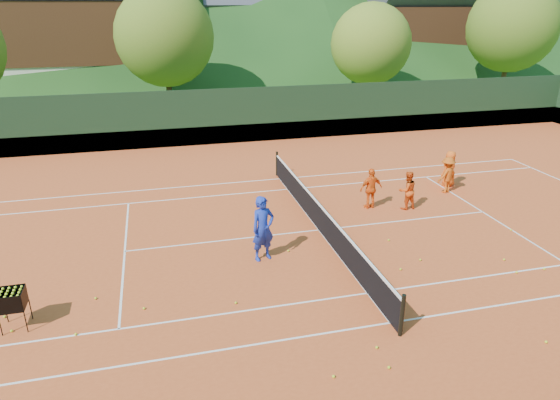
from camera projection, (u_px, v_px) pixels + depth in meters
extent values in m
plane|color=#30551A|center=(319.00, 230.00, 17.07)|extent=(400.00, 400.00, 0.00)
cube|color=#C14A1F|center=(319.00, 230.00, 17.07)|extent=(40.00, 24.00, 0.02)
imported|color=#1A30AB|center=(263.00, 229.00, 14.80)|extent=(0.84, 0.68, 2.01)
imported|color=#E14E14|center=(407.00, 190.00, 18.58)|extent=(0.76, 0.62, 1.46)
imported|color=orange|center=(371.00, 189.00, 18.62)|extent=(0.95, 0.49, 1.56)
imported|color=#F95B16|center=(449.00, 169.00, 20.90)|extent=(0.87, 0.72, 1.52)
imported|color=#CA5212|center=(447.00, 175.00, 20.20)|extent=(1.09, 0.83, 1.48)
sphere|color=#C0E025|center=(288.00, 251.00, 15.57)|extent=(0.07, 0.07, 0.07)
sphere|color=#C0E025|center=(420.00, 260.00, 15.03)|extent=(0.07, 0.07, 0.07)
sphere|color=#C0E025|center=(96.00, 298.00, 13.08)|extent=(0.07, 0.07, 0.07)
sphere|color=#C0E025|center=(517.00, 272.00, 14.33)|extent=(0.07, 0.07, 0.07)
sphere|color=#C0E025|center=(144.00, 308.00, 12.64)|extent=(0.07, 0.07, 0.07)
sphere|color=#C0E025|center=(391.00, 292.00, 13.37)|extent=(0.07, 0.07, 0.07)
sphere|color=#C0E025|center=(236.00, 303.00, 12.88)|extent=(0.07, 0.07, 0.07)
sphere|color=#C0E025|center=(504.00, 260.00, 15.04)|extent=(0.07, 0.07, 0.07)
sphere|color=#C0E025|center=(5.00, 317.00, 12.31)|extent=(0.07, 0.07, 0.07)
sphere|color=#C0E025|center=(377.00, 347.00, 11.21)|extent=(0.07, 0.07, 0.07)
sphere|color=#C0E025|center=(401.00, 269.00, 14.49)|extent=(0.07, 0.07, 0.07)
sphere|color=#C0E025|center=(12.00, 331.00, 11.78)|extent=(0.07, 0.07, 0.07)
sphere|color=#C0E025|center=(389.00, 367.00, 10.60)|extent=(0.07, 0.07, 0.07)
sphere|color=#C0E025|center=(546.00, 342.00, 11.39)|extent=(0.07, 0.07, 0.07)
sphere|color=#C0E025|center=(389.00, 240.00, 16.26)|extent=(0.07, 0.07, 0.07)
sphere|color=#C0E025|center=(544.00, 269.00, 14.51)|extent=(0.07, 0.07, 0.07)
sphere|color=#C0E025|center=(76.00, 334.00, 11.66)|extent=(0.07, 0.07, 0.07)
sphere|color=#C0E025|center=(334.00, 376.00, 10.34)|extent=(0.07, 0.07, 0.07)
sphere|color=#C0E025|center=(511.00, 230.00, 16.99)|extent=(0.07, 0.07, 0.07)
cube|color=white|center=(390.00, 323.00, 12.13)|extent=(23.77, 0.06, 0.00)
cube|color=white|center=(280.00, 179.00, 22.01)|extent=(23.77, 0.06, 0.00)
cube|color=white|center=(368.00, 293.00, 13.36)|extent=(23.77, 0.06, 0.00)
cube|color=white|center=(288.00, 189.00, 20.77)|extent=(23.77, 0.06, 0.00)
cube|color=white|center=(125.00, 251.00, 15.60)|extent=(0.06, 8.23, 0.00)
cube|color=silver|center=(483.00, 212.00, 18.53)|extent=(0.06, 8.23, 0.00)
cube|color=white|center=(319.00, 230.00, 17.07)|extent=(12.80, 0.06, 0.00)
cube|color=white|center=(319.00, 230.00, 17.07)|extent=(0.06, 10.97, 0.00)
cube|color=black|center=(319.00, 218.00, 16.90)|extent=(0.03, 11.97, 0.90)
cube|color=white|center=(320.00, 205.00, 16.73)|extent=(0.05, 11.97, 0.06)
cylinder|color=black|center=(402.00, 315.00, 11.47)|extent=(0.10, 0.10, 1.10)
cylinder|color=black|center=(277.00, 164.00, 22.25)|extent=(0.10, 0.10, 1.10)
cube|color=black|center=(251.00, 115.00, 27.32)|extent=(40.00, 0.05, 3.00)
cube|color=#195A23|center=(251.00, 133.00, 27.69)|extent=(40.40, 0.05, 1.00)
cylinder|color=black|center=(0.00, 326.00, 11.57)|extent=(0.02, 0.02, 0.55)
cylinder|color=black|center=(26.00, 322.00, 11.69)|extent=(0.02, 0.02, 0.55)
cylinder|color=black|center=(6.00, 312.00, 12.06)|extent=(0.02, 0.02, 0.55)
cylinder|color=black|center=(31.00, 309.00, 12.19)|extent=(0.02, 0.02, 0.55)
cube|color=black|center=(14.00, 307.00, 11.78)|extent=(0.55, 0.55, 0.02)
cube|color=black|center=(9.00, 306.00, 11.45)|extent=(0.55, 0.02, 0.45)
cube|color=black|center=(15.00, 293.00, 11.94)|extent=(0.55, 0.02, 0.45)
cube|color=black|center=(24.00, 298.00, 11.76)|extent=(0.02, 0.55, 0.45)
sphere|color=#CCE526|center=(0.00, 295.00, 11.51)|extent=(0.07, 0.07, 0.07)
sphere|color=#CCE526|center=(1.00, 292.00, 11.64)|extent=(0.07, 0.07, 0.07)
sphere|color=#CCE526|center=(3.00, 289.00, 11.76)|extent=(0.07, 0.07, 0.07)
sphere|color=#CCE526|center=(5.00, 297.00, 11.42)|extent=(0.07, 0.07, 0.07)
sphere|color=#CCE526|center=(6.00, 294.00, 11.55)|extent=(0.07, 0.07, 0.07)
sphere|color=#CCE526|center=(8.00, 291.00, 11.67)|extent=(0.07, 0.07, 0.07)
sphere|color=#CCE526|center=(9.00, 288.00, 11.79)|extent=(0.07, 0.07, 0.07)
sphere|color=#CCE526|center=(11.00, 297.00, 11.45)|extent=(0.07, 0.07, 0.07)
sphere|color=#CCE526|center=(13.00, 293.00, 11.58)|extent=(0.07, 0.07, 0.07)
sphere|color=#CCE526|center=(14.00, 290.00, 11.70)|extent=(0.07, 0.07, 0.07)
sphere|color=#CCE526|center=(15.00, 287.00, 11.82)|extent=(0.07, 0.07, 0.07)
sphere|color=#CCE526|center=(18.00, 296.00, 11.49)|extent=(0.07, 0.07, 0.07)
sphere|color=#CCE526|center=(19.00, 293.00, 11.61)|extent=(0.07, 0.07, 0.07)
sphere|color=#CCE526|center=(20.00, 290.00, 11.73)|extent=(0.07, 0.07, 0.07)
sphere|color=#CCE526|center=(22.00, 287.00, 11.85)|extent=(0.07, 0.07, 0.07)
cube|color=beige|center=(90.00, 78.00, 41.27)|extent=(12.00, 9.00, 2.88)
cube|color=#3B1E10|center=(84.00, 31.00, 39.91)|extent=(12.24, 9.18, 4.48)
cube|color=beige|center=(268.00, 68.00, 48.60)|extent=(11.00, 8.00, 2.52)
cube|color=#381D0F|center=(267.00, 34.00, 47.41)|extent=(11.22, 8.16, 3.92)
cube|color=#43434B|center=(267.00, 5.00, 46.46)|extent=(12.65, 8.82, 8.82)
cube|color=beige|center=(418.00, 68.00, 48.17)|extent=(10.00, 8.00, 2.70)
cube|color=#391C0F|center=(422.00, 30.00, 46.89)|extent=(10.20, 8.16, 4.20)
cylinder|color=#3D2718|center=(170.00, 95.00, 33.64)|extent=(0.36, 0.36, 2.88)
sphere|color=#456D1D|center=(165.00, 37.00, 32.25)|extent=(6.40, 6.40, 6.40)
cylinder|color=#3C2718|center=(368.00, 92.00, 36.01)|extent=(0.36, 0.36, 2.52)
sphere|color=#4F7820|center=(371.00, 44.00, 34.79)|extent=(5.60, 5.60, 5.60)
cylinder|color=#422B1A|center=(503.00, 80.00, 39.55)|extent=(0.36, 0.36, 3.06)
sphere|color=#426A1C|center=(512.00, 27.00, 38.08)|extent=(6.80, 6.80, 6.80)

